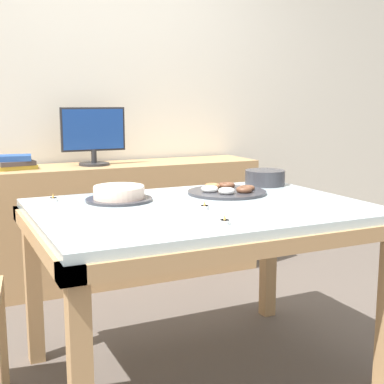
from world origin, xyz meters
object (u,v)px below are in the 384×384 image
at_px(book_stack, 15,163).
at_px(tealight_left_edge, 53,199).
at_px(computer_monitor, 93,136).
at_px(tealight_near_front, 205,207).
at_px(tealight_near_cakes, 225,222).
at_px(cake_chocolate_round, 119,194).
at_px(plate_stack, 265,178).
at_px(pastry_platter, 227,191).

relative_size(book_stack, tealight_left_edge, 6.37).
bearing_deg(tealight_left_edge, book_stack, 91.19).
height_order(computer_monitor, tealight_near_front, computer_monitor).
xyz_separation_m(computer_monitor, tealight_near_cakes, (-0.00, -1.79, -0.20)).
bearing_deg(computer_monitor, cake_chocolate_round, -99.93).
bearing_deg(book_stack, tealight_left_edge, -88.81).
relative_size(computer_monitor, tealight_left_edge, 10.60).
relative_size(plate_stack, tealight_left_edge, 5.25).
bearing_deg(tealight_near_cakes, tealight_left_edge, 123.21).
xyz_separation_m(plate_stack, tealight_near_front, (-0.58, -0.44, -0.03)).
height_order(computer_monitor, plate_stack, computer_monitor).
bearing_deg(computer_monitor, plate_stack, -59.72).
xyz_separation_m(book_stack, cake_chocolate_round, (0.29, -1.18, -0.03)).
relative_size(pastry_platter, tealight_left_edge, 9.45).
relative_size(book_stack, tealight_near_cakes, 6.37).
relative_size(computer_monitor, tealight_near_front, 10.60).
height_order(book_stack, plate_stack, book_stack).
distance_m(cake_chocolate_round, plate_stack, 0.84).
height_order(pastry_platter, tealight_near_cakes, pastry_platter).
relative_size(book_stack, pastry_platter, 0.67).
height_order(computer_monitor, cake_chocolate_round, computer_monitor).
bearing_deg(computer_monitor, tealight_near_cakes, -90.10).
distance_m(cake_chocolate_round, tealight_left_edge, 0.29).
height_order(tealight_near_cakes, tealight_left_edge, same).
xyz_separation_m(computer_monitor, cake_chocolate_round, (-0.21, -1.18, -0.18)).
height_order(tealight_near_cakes, tealight_near_front, same).
height_order(cake_chocolate_round, tealight_near_cakes, cake_chocolate_round).
relative_size(cake_chocolate_round, tealight_near_cakes, 7.44).
xyz_separation_m(cake_chocolate_round, plate_stack, (0.84, 0.10, 0.01)).
bearing_deg(pastry_platter, computer_monitor, 104.64).
height_order(cake_chocolate_round, tealight_left_edge, cake_chocolate_round).
bearing_deg(pastry_platter, tealight_left_edge, 168.81).
bearing_deg(cake_chocolate_round, pastry_platter, -4.44).
relative_size(computer_monitor, cake_chocolate_round, 1.42).
relative_size(computer_monitor, tealight_near_cakes, 10.60).
distance_m(computer_monitor, tealight_left_edge, 1.18).
distance_m(book_stack, tealight_near_front, 1.61).
relative_size(tealight_near_front, tealight_left_edge, 1.00).
bearing_deg(tealight_left_edge, plate_stack, -0.65).
distance_m(book_stack, tealight_near_cakes, 1.86).
xyz_separation_m(pastry_platter, plate_stack, (0.31, 0.14, 0.03)).
distance_m(book_stack, tealight_left_edge, 1.07).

